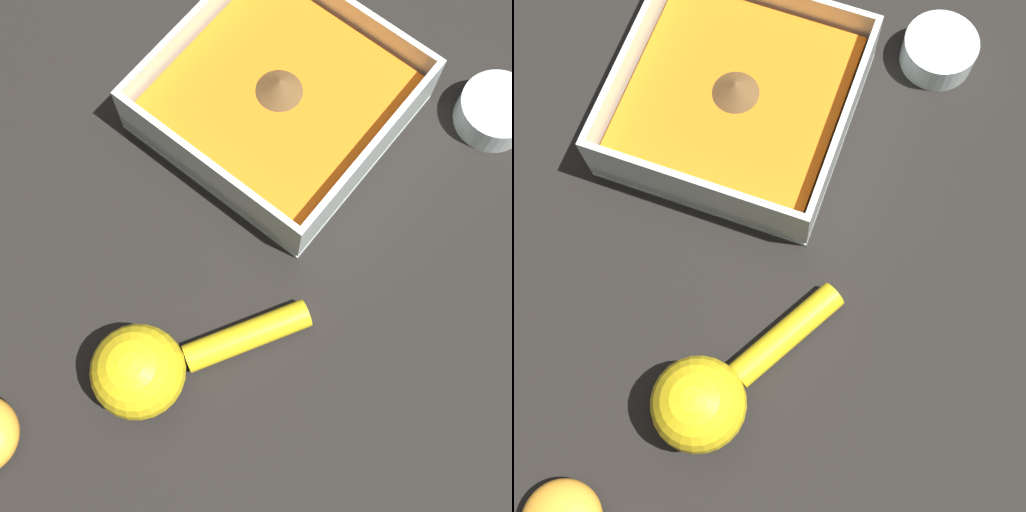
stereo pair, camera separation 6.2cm
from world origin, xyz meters
TOP-DOWN VIEW (x-y plane):
  - ground_plane at (0.00, 0.00)m, footprint 4.00×4.00m
  - square_dish at (0.01, 0.02)m, footprint 0.22×0.22m
  - spice_bowl at (0.14, -0.15)m, footprint 0.07×0.07m
  - lemon_squeezer at (-0.25, -0.05)m, footprint 0.18×0.13m

SIDE VIEW (x-z plane):
  - ground_plane at x=0.00m, z-range 0.00..0.00m
  - spice_bowl at x=0.14m, z-range 0.00..0.03m
  - square_dish at x=0.01m, z-range -0.01..0.06m
  - lemon_squeezer at x=-0.25m, z-range 0.00..0.08m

